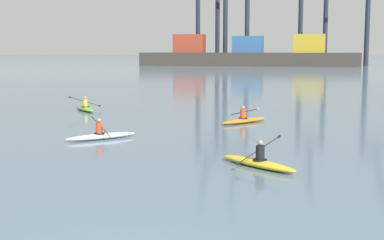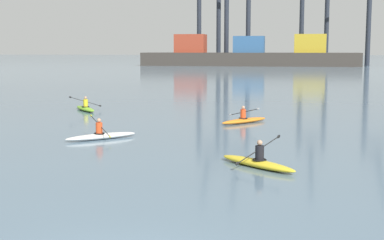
% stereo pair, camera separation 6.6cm
% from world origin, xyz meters
% --- Properties ---
extents(container_barge, '(52.75, 8.11, 7.72)m').
position_xyz_m(container_barge, '(-7.47, 127.18, 2.67)').
color(container_barge, '#38332D').
rests_on(container_barge, ground).
extents(gantry_crane_east_mid, '(7.64, 18.40, 33.66)m').
position_xyz_m(gantry_crane_east_mid, '(8.46, 141.11, 16.33)').
color(gantry_crane_east_mid, '#232833').
rests_on(gantry_crane_east_mid, ground).
extents(kayak_white, '(2.86, 2.80, 1.05)m').
position_xyz_m(kayak_white, '(-5.36, 14.51, 0.17)').
color(kayak_white, silver).
rests_on(kayak_white, ground).
extents(kayak_lime, '(2.55, 3.06, 1.02)m').
position_xyz_m(kayak_lime, '(-10.32, 25.43, 0.17)').
color(kayak_lime, '#7ABC2D').
rests_on(kayak_lime, ground).
extents(kayak_yellow, '(2.96, 2.69, 1.05)m').
position_xyz_m(kayak_yellow, '(1.93, 9.80, 0.17)').
color(kayak_yellow, yellow).
rests_on(kayak_yellow, ground).
extents(kayak_orange, '(2.58, 3.04, 0.95)m').
position_xyz_m(kayak_orange, '(0.50, 21.16, 0.17)').
color(kayak_orange, orange).
rests_on(kayak_orange, ground).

